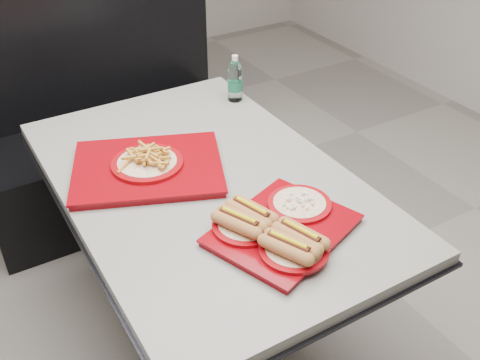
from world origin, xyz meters
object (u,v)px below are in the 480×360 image
diner_table (206,217)px  tray_far (147,165)px  tray_near (279,227)px  water_bottle (235,81)px  booth_bench (107,131)px

diner_table → tray_far: tray_far is taller
diner_table → tray_near: (0.05, -0.37, 0.20)m
tray_near → water_bottle: bearing=67.7°
booth_bench → tray_near: size_ratio=2.75×
diner_table → booth_bench: 1.11m
tray_near → tray_far: bearing=110.9°
diner_table → water_bottle: bearing=49.9°
booth_bench → tray_near: booth_bench is taller
diner_table → tray_near: bearing=-83.0°
tray_near → water_bottle: 0.91m
booth_bench → water_bottle: bearing=-58.4°
booth_bench → tray_far: booth_bench is taller
diner_table → tray_far: size_ratio=2.32×
tray_far → water_bottle: (0.54, 0.33, 0.06)m
booth_bench → tray_near: 1.52m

